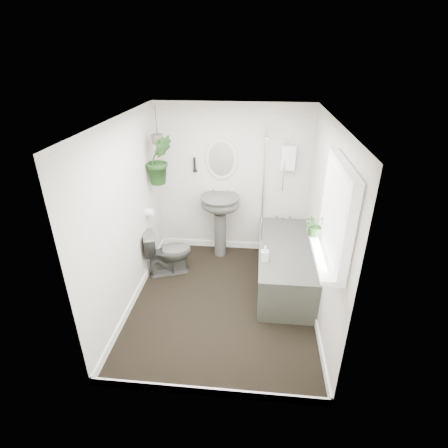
# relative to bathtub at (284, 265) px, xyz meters

# --- Properties ---
(floor) EXTENTS (2.30, 2.80, 0.02)m
(floor) POSITION_rel_bathtub_xyz_m (-0.80, -0.50, -0.30)
(floor) COLOR black
(floor) RESTS_ON ground
(ceiling) EXTENTS (2.30, 2.80, 0.02)m
(ceiling) POSITION_rel_bathtub_xyz_m (-0.80, -0.50, 2.02)
(ceiling) COLOR white
(ceiling) RESTS_ON ground
(wall_back) EXTENTS (2.30, 0.02, 2.30)m
(wall_back) POSITION_rel_bathtub_xyz_m (-0.80, 0.91, 0.86)
(wall_back) COLOR silver
(wall_back) RESTS_ON ground
(wall_front) EXTENTS (2.30, 0.02, 2.30)m
(wall_front) POSITION_rel_bathtub_xyz_m (-0.80, -1.91, 0.86)
(wall_front) COLOR silver
(wall_front) RESTS_ON ground
(wall_left) EXTENTS (0.02, 2.80, 2.30)m
(wall_left) POSITION_rel_bathtub_xyz_m (-1.96, -0.50, 0.86)
(wall_left) COLOR silver
(wall_left) RESTS_ON ground
(wall_right) EXTENTS (0.02, 2.80, 2.30)m
(wall_right) POSITION_rel_bathtub_xyz_m (0.36, -0.50, 0.86)
(wall_right) COLOR silver
(wall_right) RESTS_ON ground
(skirting) EXTENTS (2.30, 2.80, 0.10)m
(skirting) POSITION_rel_bathtub_xyz_m (-0.80, -0.50, -0.24)
(skirting) COLOR white
(skirting) RESTS_ON floor
(bathtub) EXTENTS (0.72, 1.72, 0.58)m
(bathtub) POSITION_rel_bathtub_xyz_m (0.00, 0.00, 0.00)
(bathtub) COLOR #40413C
(bathtub) RESTS_ON floor
(bath_screen) EXTENTS (0.04, 0.72, 1.40)m
(bath_screen) POSITION_rel_bathtub_xyz_m (-0.33, 0.49, 0.99)
(bath_screen) COLOR silver
(bath_screen) RESTS_ON bathtub
(shower_box) EXTENTS (0.20, 0.10, 0.35)m
(shower_box) POSITION_rel_bathtub_xyz_m (0.00, 0.84, 1.26)
(shower_box) COLOR white
(shower_box) RESTS_ON wall_back
(oval_mirror) EXTENTS (0.46, 0.03, 0.62)m
(oval_mirror) POSITION_rel_bathtub_xyz_m (-0.96, 0.87, 1.21)
(oval_mirror) COLOR beige
(oval_mirror) RESTS_ON wall_back
(wall_sconce) EXTENTS (0.04, 0.04, 0.22)m
(wall_sconce) POSITION_rel_bathtub_xyz_m (-1.36, 0.86, 1.11)
(wall_sconce) COLOR black
(wall_sconce) RESTS_ON wall_back
(toilet_roll_holder) EXTENTS (0.11, 0.11, 0.11)m
(toilet_roll_holder) POSITION_rel_bathtub_xyz_m (-1.90, 0.20, 0.61)
(toilet_roll_holder) COLOR white
(toilet_roll_holder) RESTS_ON wall_left
(window_recess) EXTENTS (0.08, 1.00, 0.90)m
(window_recess) POSITION_rel_bathtub_xyz_m (0.29, -1.20, 1.36)
(window_recess) COLOR white
(window_recess) RESTS_ON wall_right
(window_sill) EXTENTS (0.18, 1.00, 0.04)m
(window_sill) POSITION_rel_bathtub_xyz_m (0.22, -1.20, 0.94)
(window_sill) COLOR white
(window_sill) RESTS_ON wall_right
(window_blinds) EXTENTS (0.01, 0.86, 0.76)m
(window_blinds) POSITION_rel_bathtub_xyz_m (0.24, -1.20, 1.36)
(window_blinds) COLOR white
(window_blinds) RESTS_ON wall_right
(toilet) EXTENTS (0.76, 0.60, 0.68)m
(toilet) POSITION_rel_bathtub_xyz_m (-1.65, 0.09, 0.05)
(toilet) COLOR #40413C
(toilet) RESTS_ON floor
(pedestal_sink) EXTENTS (0.64, 0.57, 1.00)m
(pedestal_sink) POSITION_rel_bathtub_xyz_m (-0.96, 0.66, 0.21)
(pedestal_sink) COLOR #40413C
(pedestal_sink) RESTS_ON floor
(sill_plant) EXTENTS (0.27, 0.26, 0.24)m
(sill_plant) POSITION_rel_bathtub_xyz_m (0.17, -0.90, 1.08)
(sill_plant) COLOR black
(sill_plant) RESTS_ON window_sill
(hanging_plant) EXTENTS (0.48, 0.44, 0.69)m
(hanging_plant) POSITION_rel_bathtub_xyz_m (-1.77, 0.45, 1.29)
(hanging_plant) COLOR black
(hanging_plant) RESTS_ON ceiling
(soap_bottle) EXTENTS (0.09, 0.09, 0.20)m
(soap_bottle) POSITION_rel_bathtub_xyz_m (-0.29, -0.38, 0.39)
(soap_bottle) COLOR black
(soap_bottle) RESTS_ON bathtub
(hanging_pot) EXTENTS (0.16, 0.16, 0.12)m
(hanging_pot) POSITION_rel_bathtub_xyz_m (-1.77, 0.45, 1.58)
(hanging_pot) COLOR brown
(hanging_pot) RESTS_ON ceiling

